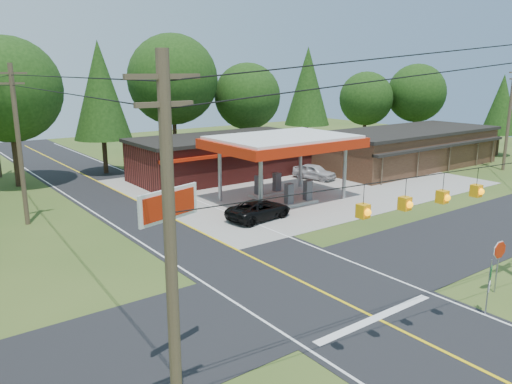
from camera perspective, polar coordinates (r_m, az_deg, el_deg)
ground at (r=23.05m, az=6.57°, el=-10.82°), size 120.00×120.00×0.00m
main_highway at (r=23.05m, az=6.57°, el=-10.79°), size 8.00×120.00×0.02m
cross_road at (r=23.05m, az=6.57°, el=-10.78°), size 70.00×7.00×0.02m
lane_center_yellow at (r=23.04m, az=6.57°, el=-10.76°), size 0.15×110.00×0.00m
gas_canopy at (r=37.07m, az=3.13°, el=5.49°), size 10.60×7.40×4.88m
convenience_store at (r=45.98m, az=-3.95°, el=4.10°), size 16.40×7.55×3.80m
strip_building at (r=53.26m, az=16.93°, el=4.86°), size 20.40×8.75×3.80m
utility_pole_near_left at (r=12.12m, az=-9.71°, el=-7.39°), size 1.80×0.30×10.00m
utility_pole_far_left at (r=34.06m, az=-25.48°, el=5.05°), size 1.80×0.30×10.00m
utility_pole_far_right at (r=54.39m, az=26.95°, el=7.64°), size 1.80×0.30×10.00m
overhead_beacons at (r=16.68m, az=18.83°, el=1.49°), size 17.04×2.04×1.03m
treeline_backdrop at (r=42.11m, az=-15.58°, el=10.40°), size 70.27×51.59×13.30m
suv_car at (r=32.77m, az=0.36°, el=-2.05°), size 5.15×5.15×1.29m
sedan_car at (r=45.24m, az=6.67°, el=2.30°), size 4.90×4.90×1.37m
big_stop_sign at (r=15.49m, az=-9.76°, el=-5.27°), size 2.24×0.70×6.20m
octagonal_stop_sign at (r=24.19m, az=26.04°, el=-6.41°), size 0.84×0.13×2.40m
route_sign_post at (r=22.04m, az=25.14°, el=-9.30°), size 0.45×0.22×2.35m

